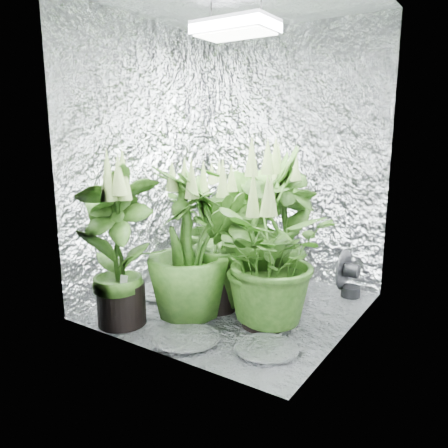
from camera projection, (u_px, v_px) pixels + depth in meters
ground at (234, 305)px, 3.07m from camera, size 1.60×1.60×0.00m
walls at (235, 162)px, 2.86m from camera, size 1.62×1.62×2.00m
grow_lamp at (235, 28)px, 2.69m from camera, size 0.50×0.30×0.22m
plant_a at (223, 223)px, 3.50m from camera, size 1.01×1.01×1.00m
plant_b at (284, 228)px, 3.21m from camera, size 0.67×0.67×1.11m
plant_c at (264, 229)px, 2.97m from camera, size 0.62×0.62×1.17m
plant_d at (188, 246)px, 2.76m from camera, size 0.71×0.71×1.06m
plant_e at (265, 257)px, 2.66m from camera, size 0.81×0.81×0.96m
plant_f at (119, 248)px, 2.68m from camera, size 0.68×0.68×1.10m
plant_g at (217, 242)px, 2.91m from camera, size 0.55×0.55×1.02m
circulation_fan at (347, 276)px, 3.22m from camera, size 0.14×0.31×0.36m
plant_label at (124, 282)px, 2.66m from camera, size 0.05×0.03×0.08m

